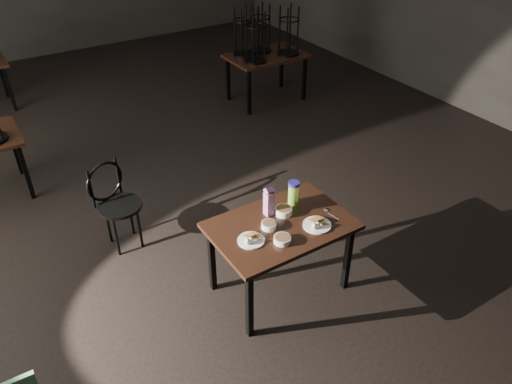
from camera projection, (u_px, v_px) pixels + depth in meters
main_table at (281, 231)px, 4.30m from camera, size 1.20×0.80×0.75m
plate_left at (251, 239)px, 4.06m from camera, size 0.22×0.22×0.07m
plate_right at (317, 224)px, 4.22m from camera, size 0.24×0.24×0.08m
bowl_near at (269, 225)px, 4.20m from camera, size 0.13×0.13×0.05m
bowl_far at (284, 211)px, 4.36m from camera, size 0.15×0.15×0.06m
bowl_big at (282, 239)px, 4.05m from camera, size 0.14×0.14×0.05m
juice_carton at (269, 202)px, 4.29m from camera, size 0.07×0.07×0.29m
water_bottle at (293, 193)px, 4.44m from camera, size 0.11×0.11×0.23m
spoon at (327, 211)px, 4.40m from camera, size 0.05×0.20×0.01m
bentwood_chair at (114, 199)px, 4.92m from camera, size 0.48×0.47×0.91m
bg_table_right at (265, 52)px, 7.72m from camera, size 1.20×0.80×1.48m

